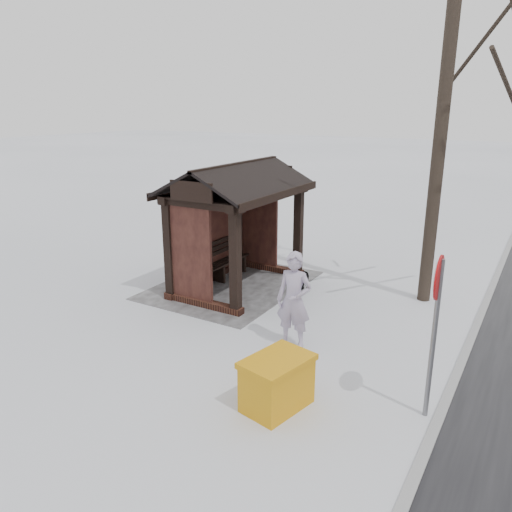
{
  "coord_description": "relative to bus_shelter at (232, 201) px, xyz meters",
  "views": [
    {
      "loc": [
        9.89,
        6.42,
        4.38
      ],
      "look_at": [
        0.48,
        0.8,
        1.05
      ],
      "focal_mm": 35.0,
      "sensor_mm": 36.0,
      "label": 1
    }
  ],
  "objects": [
    {
      "name": "bus_shelter",
      "position": [
        0.0,
        0.0,
        0.0
      ],
      "size": [
        3.6,
        2.4,
        3.09
      ],
      "color": "#3C1D16",
      "rests_on": "ground"
    },
    {
      "name": "kerb",
      "position": [
        0.0,
        5.66,
        -2.16
      ],
      "size": [
        120.0,
        0.15,
        0.06
      ],
      "primitive_type": "cube",
      "color": "gray",
      "rests_on": "ground"
    },
    {
      "name": "trampled_patch",
      "position": [
        0.0,
        -0.04,
        -2.16
      ],
      "size": [
        4.2,
        3.2,
        0.02
      ],
      "primitive_type": "cube",
      "color": "gray",
      "rests_on": "ground"
    },
    {
      "name": "tree_near",
      "position": [
        -1.5,
        4.36,
        3.99
      ],
      "size": [
        3.42,
        3.42,
        9.03
      ],
      "color": "black",
      "rests_on": "ground"
    },
    {
      "name": "pedestrian",
      "position": [
        2.17,
        2.78,
        -1.24
      ],
      "size": [
        0.49,
        0.71,
        1.84
      ],
      "primitive_type": "imported",
      "rotation": [
        0.0,
        0.0,
        1.65
      ],
      "color": "#A497B1",
      "rests_on": "ground"
    },
    {
      "name": "dog",
      "position": [
        -0.48,
        1.65,
        -1.85
      ],
      "size": [
        0.79,
        0.49,
        0.62
      ],
      "primitive_type": "imported",
      "rotation": [
        0.0,
        0.0,
        1.79
      ],
      "color": "black",
      "rests_on": "ground"
    },
    {
      "name": "ground",
      "position": [
        0.0,
        0.16,
        -2.17
      ],
      "size": [
        120.0,
        120.0,
        0.0
      ],
      "primitive_type": "plane",
      "color": "silver",
      "rests_on": "ground"
    },
    {
      "name": "road_sign",
      "position": [
        3.15,
        5.44,
        -0.41
      ],
      "size": [
        0.63,
        0.1,
        2.46
      ],
      "rotation": [
        0.0,
        0.0,
        0.04
      ],
      "color": "slate",
      "rests_on": "ground"
    },
    {
      "name": "grit_bin",
      "position": [
        4.09,
        3.48,
        -1.75
      ],
      "size": [
        1.19,
        0.93,
        0.81
      ],
      "rotation": [
        0.0,
        0.0,
        -0.22
      ],
      "color": "#CC870C",
      "rests_on": "ground"
    }
  ]
}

